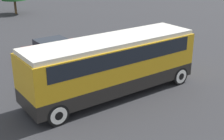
% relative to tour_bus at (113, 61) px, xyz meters
% --- Properties ---
extents(ground_plane, '(120.00, 120.00, 0.00)m').
position_rel_tour_bus_xyz_m(ground_plane, '(-0.10, 0.00, -1.89)').
color(ground_plane, '#2D2D30').
extents(tour_bus, '(9.69, 2.68, 3.15)m').
position_rel_tour_bus_xyz_m(tour_bus, '(0.00, 0.00, 0.00)').
color(tour_bus, black).
rests_on(tour_bus, ground_plane).
extents(parked_car_near, '(4.20, 1.86, 1.39)m').
position_rel_tour_bus_xyz_m(parked_car_near, '(0.08, 7.58, -1.20)').
color(parked_car_near, maroon).
rests_on(parked_car_near, ground_plane).
extents(parked_car_mid, '(4.72, 1.90, 1.49)m').
position_rel_tour_bus_xyz_m(parked_car_mid, '(4.79, 5.66, -1.16)').
color(parked_car_mid, navy).
rests_on(parked_car_mid, ground_plane).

